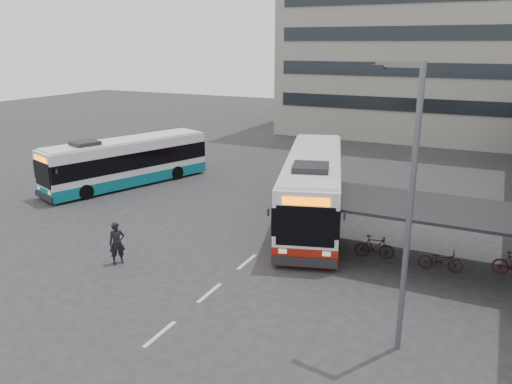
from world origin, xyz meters
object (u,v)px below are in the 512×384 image
at_px(bus_teal, 127,162).
at_px(lamp_post, 407,196).
at_px(bus_main, 313,188).
at_px(pedestrian, 117,243).

xyz_separation_m(bus_teal, lamp_post, (19.00, -10.72, 3.26)).
bearing_deg(bus_main, bus_teal, 157.99).
bearing_deg(bus_main, pedestrian, -139.24).
relative_size(bus_teal, lamp_post, 1.32).
distance_m(bus_main, lamp_post, 11.75).
bearing_deg(pedestrian, lamp_post, -54.74).
relative_size(bus_teal, pedestrian, 6.18).
bearing_deg(bus_main, lamp_post, -74.60).
relative_size(bus_main, bus_teal, 1.15).
distance_m(bus_teal, lamp_post, 22.06).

